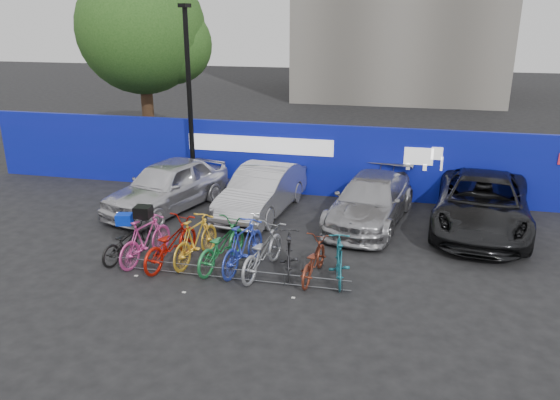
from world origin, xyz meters
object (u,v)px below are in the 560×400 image
(bike_1, at_px, (145,239))
(bike_7, at_px, (289,253))
(bike_2, at_px, (170,243))
(car_2, at_px, (371,200))
(bike_6, at_px, (262,251))
(car_0, at_px, (168,185))
(car_1, at_px, (262,191))
(bike_0, at_px, (127,241))
(lamppost, at_px, (189,96))
(bike_rack, at_px, (230,273))
(bike_5, at_px, (243,246))
(bike_9, at_px, (339,260))
(tree, at_px, (147,33))
(bike_4, at_px, (221,245))
(car_3, at_px, (482,203))
(bike_3, at_px, (196,240))
(bike_8, at_px, (313,260))

(bike_1, distance_m, bike_7, 3.56)
(bike_2, bearing_deg, bike_1, 11.16)
(car_2, relative_size, bike_6, 2.24)
(car_0, bearing_deg, car_2, 19.24)
(bike_2, height_order, bike_6, bike_2)
(car_1, distance_m, bike_7, 4.11)
(car_0, xyz_separation_m, bike_0, (0.47, -3.60, -0.32))
(lamppost, height_order, bike_rack, lamppost)
(bike_1, relative_size, bike_5, 0.96)
(lamppost, distance_m, bike_2, 6.33)
(bike_rack, relative_size, bike_9, 3.25)
(tree, height_order, bike_rack, tree)
(tree, xyz_separation_m, car_0, (3.45, -6.50, -4.29))
(bike_1, height_order, bike_5, bike_5)
(tree, relative_size, bike_rack, 1.39)
(bike_4, distance_m, bike_5, 0.58)
(car_0, distance_m, bike_2, 4.03)
(car_1, distance_m, car_3, 6.37)
(bike_2, bearing_deg, car_0, -53.44)
(bike_rack, bearing_deg, bike_3, 145.88)
(bike_4, bearing_deg, bike_9, -170.16)
(car_3, relative_size, bike_5, 2.72)
(lamppost, height_order, bike_3, lamppost)
(tree, distance_m, bike_8, 14.09)
(bike_0, distance_m, bike_1, 0.56)
(lamppost, height_order, bike_2, lamppost)
(bike_1, height_order, bike_4, bike_1)
(car_0, bearing_deg, car_3, 19.69)
(lamppost, bearing_deg, car_1, -28.33)
(bike_5, height_order, bike_7, bike_5)
(car_0, relative_size, car_2, 0.98)
(tree, relative_size, bike_9, 4.53)
(bike_6, bearing_deg, car_3, -131.61)
(car_1, relative_size, car_3, 0.79)
(bike_1, height_order, bike_2, bike_1)
(bike_5, distance_m, bike_7, 1.10)
(car_0, relative_size, bike_6, 2.19)
(tree, bearing_deg, bike_3, -60.18)
(car_3, height_order, bike_6, car_3)
(bike_7, bearing_deg, bike_8, 151.47)
(car_0, relative_size, bike_5, 2.27)
(bike_1, xyz_separation_m, bike_9, (4.76, 0.03, -0.06))
(tree, relative_size, bike_5, 3.88)
(bike_7, distance_m, bike_9, 1.22)
(bike_3, distance_m, bike_9, 3.55)
(bike_rack, bearing_deg, bike_6, 40.38)
(car_0, distance_m, car_3, 9.31)
(bike_1, relative_size, bike_9, 1.12)
(lamppost, xyz_separation_m, bike_1, (0.89, -5.49, -2.69))
(bike_5, bearing_deg, tree, -43.49)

